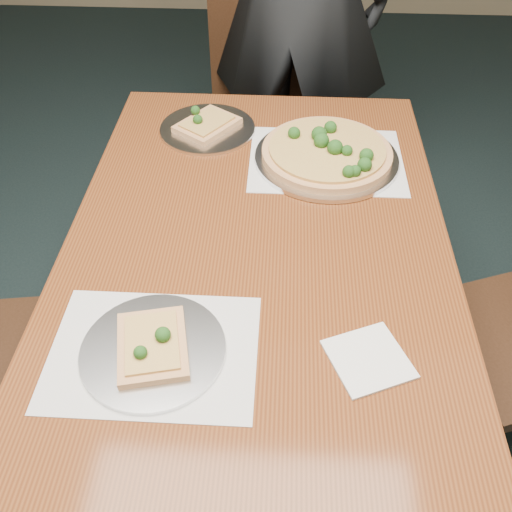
# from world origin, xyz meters

# --- Properties ---
(dining_table) EXTENTS (0.90, 1.50, 0.75)m
(dining_table) POSITION_xyz_m (0.04, 0.51, 0.66)
(dining_table) COLOR #572811
(dining_table) RESTS_ON ground
(chair_far) EXTENTS (0.45, 0.45, 0.91)m
(chair_far) POSITION_xyz_m (0.01, 1.62, 0.52)
(chair_far) COLOR black
(chair_far) RESTS_ON ground
(placemat_main) EXTENTS (0.42, 0.32, 0.00)m
(placemat_main) POSITION_xyz_m (0.21, 0.90, 0.75)
(placemat_main) COLOR white
(placemat_main) RESTS_ON dining_table
(placemat_near) EXTENTS (0.40, 0.30, 0.00)m
(placemat_near) POSITION_xyz_m (-0.14, 0.23, 0.75)
(placemat_near) COLOR white
(placemat_near) RESTS_ON dining_table
(pizza_pan) EXTENTS (0.39, 0.39, 0.07)m
(pizza_pan) POSITION_xyz_m (0.22, 0.90, 0.77)
(pizza_pan) COLOR silver
(pizza_pan) RESTS_ON dining_table
(slice_plate_near) EXTENTS (0.28, 0.28, 0.06)m
(slice_plate_near) POSITION_xyz_m (-0.14, 0.23, 0.76)
(slice_plate_near) COLOR silver
(slice_plate_near) RESTS_ON dining_table
(slice_plate_far) EXTENTS (0.28, 0.28, 0.05)m
(slice_plate_far) POSITION_xyz_m (-0.13, 1.04, 0.76)
(slice_plate_far) COLOR silver
(slice_plate_far) RESTS_ON dining_table
(napkin) EXTENTS (0.18, 0.18, 0.01)m
(napkin) POSITION_xyz_m (0.27, 0.23, 0.75)
(napkin) COLOR white
(napkin) RESTS_ON dining_table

